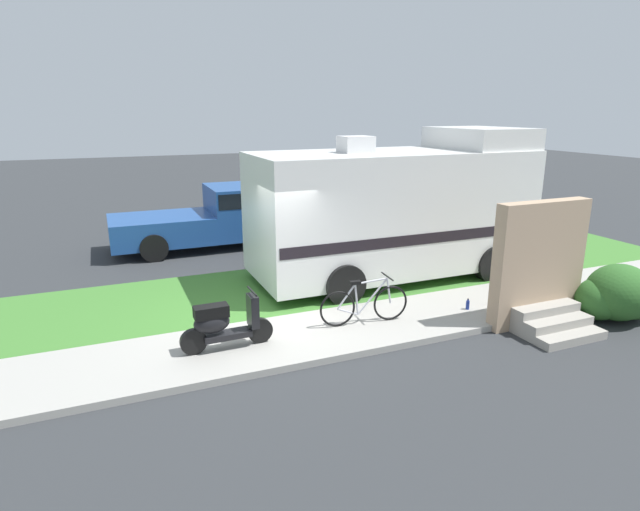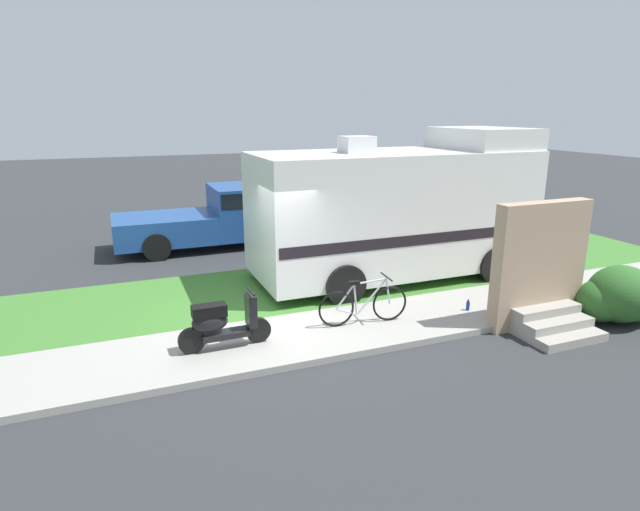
% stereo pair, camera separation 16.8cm
% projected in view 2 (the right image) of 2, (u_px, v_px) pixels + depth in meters
% --- Properties ---
extents(ground_plane, '(80.00, 80.00, 0.00)m').
position_uv_depth(ground_plane, '(260.00, 320.00, 10.32)').
color(ground_plane, '#2D3033').
extents(sidewalk, '(24.00, 2.00, 0.12)m').
position_uv_depth(sidewalk, '(278.00, 341.00, 9.23)').
color(sidewalk, '#9E9B93').
rests_on(sidewalk, ground).
extents(grass_strip, '(24.00, 3.40, 0.08)m').
position_uv_depth(grass_strip, '(242.00, 294.00, 11.65)').
color(grass_strip, '#3D752D').
rests_on(grass_strip, ground).
extents(motorhome_rv, '(6.71, 2.79, 3.58)m').
position_uv_depth(motorhome_rv, '(397.00, 209.00, 12.47)').
color(motorhome_rv, silver).
rests_on(motorhome_rv, ground).
extents(scooter, '(1.58, 0.50, 0.97)m').
position_uv_depth(scooter, '(221.00, 323.00, 8.72)').
color(scooter, black).
rests_on(scooter, ground).
extents(bicycle, '(1.74, 0.52, 0.90)m').
position_uv_depth(bicycle, '(363.00, 304.00, 9.75)').
color(bicycle, black).
rests_on(bicycle, ground).
extents(pickup_truck_near, '(5.21, 2.26, 1.80)m').
position_uv_depth(pickup_truck_near, '(223.00, 214.00, 15.76)').
color(pickup_truck_near, '#1E478C').
rests_on(pickup_truck_near, ground).
extents(porch_steps, '(2.00, 1.26, 2.40)m').
position_uv_depth(porch_steps, '(543.00, 279.00, 9.74)').
color(porch_steps, '#9E998E').
rests_on(porch_steps, ground).
extents(bush_by_porch, '(1.57, 1.18, 1.11)m').
position_uv_depth(bush_by_porch, '(619.00, 297.00, 10.07)').
color(bush_by_porch, '#2D6026').
rests_on(bush_by_porch, ground).
extents(bottle_green, '(0.07, 0.07, 0.22)m').
position_uv_depth(bottle_green, '(468.00, 306.00, 10.48)').
color(bottle_green, navy).
rests_on(bottle_green, ground).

